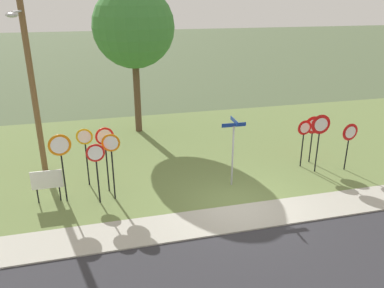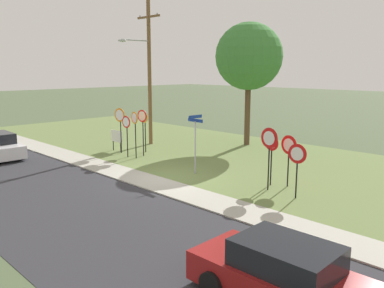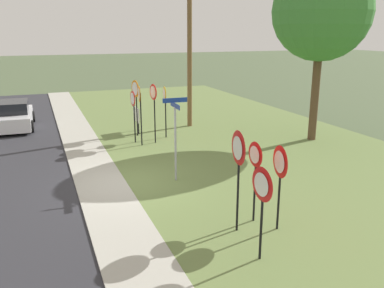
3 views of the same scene
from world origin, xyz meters
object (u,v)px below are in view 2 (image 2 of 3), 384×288
Objects in this scene: street_name_post at (195,139)px; notice_board at (117,137)px; stop_sign_near_right at (142,123)px; stop_sign_far_right at (145,124)px; yield_sign_far_right at (289,149)px; stop_sign_near_left at (120,120)px; stop_sign_far_left at (135,125)px; yield_sign_near_right at (271,149)px; yield_sign_far_left at (269,144)px; oak_tree_left at (249,57)px; stop_sign_far_center at (127,128)px; yield_sign_near_left at (297,158)px; utility_pole at (147,68)px; parked_sedan_distant at (285,277)px.

notice_board is at bearing 178.80° from street_name_post.
stop_sign_far_right is at bearing 127.21° from stop_sign_near_right.
stop_sign_far_right is 9.73m from yield_sign_far_right.
stop_sign_near_left is 1.01× the size of stop_sign_near_right.
yield_sign_near_right is (8.18, 0.90, -0.27)m from stop_sign_far_left.
stop_sign_near_left is 10.23m from yield_sign_far_left.
stop_sign_far_right is 1.95m from notice_board.
street_name_post reaches higher than stop_sign_near_left.
stop_sign_far_left is at bearing -82.54° from stop_sign_near_right.
stop_sign_far_left reaches higher than stop_sign_far_right.
stop_sign_far_left is 0.33× the size of oak_tree_left.
stop_sign_far_center is 1.60m from stop_sign_far_right.
street_name_post is at bearing -171.94° from yield_sign_far_left.
street_name_post reaches higher than stop_sign_far_right.
yield_sign_far_left is (8.50, 0.25, 0.08)m from stop_sign_far_left.
yield_sign_far_left is at bearing 5.19° from street_name_post.
yield_sign_near_left is at bearing -11.17° from stop_sign_near_right.
stop_sign_far_left is 1.11× the size of stop_sign_far_center.
stop_sign_near_left is 1.24× the size of yield_sign_near_left.
notice_board is (-10.84, 0.13, -1.09)m from yield_sign_far_left.
yield_sign_far_right is at bearing 17.84° from street_name_post.
yield_sign_far_left reaches higher than stop_sign_far_center.
stop_sign_far_center is at bearing -172.77° from yield_sign_far_left.
stop_sign_far_center is 1.06× the size of yield_sign_far_right.
yield_sign_near_left is 1.54m from yield_sign_far_right.
street_name_post is 8.95m from oak_tree_left.
street_name_post is 8.66m from utility_pole.
yield_sign_far_right is at bearing 5.04° from stop_sign_far_center.
utility_pole reaches higher than yield_sign_far_right.
notice_board is 0.30× the size of parked_sedan_distant.
oak_tree_left reaches higher than yield_sign_far_left.
oak_tree_left is (3.56, 7.33, 3.66)m from stop_sign_near_left.
parked_sedan_distant is (13.92, -6.02, -1.05)m from stop_sign_far_center.
stop_sign_far_left is 1.22× the size of yield_sign_near_left.
notice_board is (-0.61, 0.14, -1.09)m from stop_sign_near_left.
oak_tree_left is (-8.03, 7.46, 4.03)m from yield_sign_near_left.
yield_sign_near_right is 1.71× the size of notice_board.
yield_sign_far_right is (-1.06, 1.12, 0.05)m from yield_sign_near_left.
street_name_post is (6.33, -0.22, -0.27)m from stop_sign_near_left.
yield_sign_near_left is at bearing -13.59° from utility_pole.
stop_sign_near_right is at bearing -38.42° from stop_sign_far_right.
oak_tree_left is at bearing 43.73° from utility_pole.
street_name_post is (-3.90, -0.23, -0.27)m from yield_sign_far_left.
stop_sign_near_right is 4.83m from street_name_post.
stop_sign_far_right is at bearing -173.45° from yield_sign_far_right.
yield_sign_far_left is (9.05, 0.41, 0.26)m from stop_sign_far_center.
stop_sign_near_right is at bearing -168.84° from yield_sign_far_right.
stop_sign_far_right reaches higher than yield_sign_far_right.
yield_sign_near_left is at bearing -1.32° from notice_board.
utility_pole is (-1.04, 2.93, 2.98)m from stop_sign_near_left.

